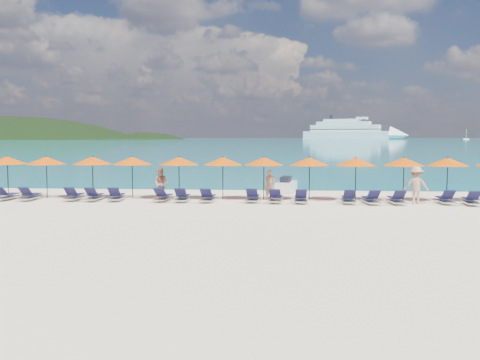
{
  "coord_description": "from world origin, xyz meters",
  "views": [
    {
      "loc": [
        2.02,
        -22.7,
        3.31
      ],
      "look_at": [
        0.0,
        3.0,
        1.2
      ],
      "focal_mm": 40.0,
      "sensor_mm": 36.0,
      "label": 1
    }
  ],
  "objects": [
    {
      "name": "lounger_5",
      "position": [
        -6.46,
        4.03,
        0.24
      ],
      "size": [
        0.75,
        1.74,
        0.66
      ],
      "rotation": [
        0.0,
        0.0,
        0.08
      ],
      "color": "silver",
      "rests_on": "ground"
    },
    {
      "name": "umbrella_3",
      "position": [
        -5.95,
        5.2,
        2.02
      ],
      "size": [
        2.1,
        2.1,
        2.28
      ],
      "color": "black",
      "rests_on": "ground"
    },
    {
      "name": "umbrella_9",
      "position": [
        8.24,
        5.09,
        2.02
      ],
      "size": [
        2.1,
        2.1,
        2.28
      ],
      "color": "black",
      "rests_on": "ground"
    },
    {
      "name": "umbrella_1",
      "position": [
        -10.59,
        5.03,
        2.02
      ],
      "size": [
        2.1,
        2.1,
        2.28
      ],
      "color": "black",
      "rests_on": "ground"
    },
    {
      "name": "lounger_1",
      "position": [
        -12.23,
        3.85,
        0.24
      ],
      "size": [
        0.78,
        1.75,
        0.66
      ],
      "rotation": [
        0.0,
        0.0,
        -0.1
      ],
      "color": "silver",
      "rests_on": "ground"
    },
    {
      "name": "lounger_6",
      "position": [
        -4.0,
        3.95,
        0.24
      ],
      "size": [
        0.78,
        1.75,
        0.66
      ],
      "rotation": [
        0.0,
        0.0,
        -0.09
      ],
      "color": "silver",
      "rests_on": "ground"
    },
    {
      "name": "umbrella_0",
      "position": [
        -12.84,
        5.16,
        2.02
      ],
      "size": [
        2.1,
        2.1,
        2.28
      ],
      "color": "black",
      "rests_on": "ground"
    },
    {
      "name": "umbrella_6",
      "position": [
        1.08,
        5.14,
        2.02
      ],
      "size": [
        2.1,
        2.1,
        2.28
      ],
      "color": "black",
      "rests_on": "ground"
    },
    {
      "name": "lounger_11",
      "position": [
        2.96,
        3.82,
        0.24
      ],
      "size": [
        0.62,
        1.7,
        0.66
      ],
      "rotation": [
        0.0,
        0.0,
        0.0
      ],
      "color": "silver",
      "rests_on": "ground"
    },
    {
      "name": "lounger_13",
      "position": [
        6.38,
        3.69,
        0.24
      ],
      "size": [
        0.77,
        1.75,
        0.66
      ],
      "rotation": [
        0.0,
        0.0,
        0.09
      ],
      "color": "silver",
      "rests_on": "ground"
    },
    {
      "name": "lounger_8",
      "position": [
        -1.69,
        3.85,
        0.24
      ],
      "size": [
        0.7,
        1.73,
        0.66
      ],
      "rotation": [
        0.0,
        0.0,
        -0.05
      ],
      "color": "silver",
      "rests_on": "ground"
    },
    {
      "name": "lounger_10",
      "position": [
        1.73,
        3.85,
        0.24
      ],
      "size": [
        0.76,
        1.75,
        0.66
      ],
      "rotation": [
        0.0,
        0.0,
        -0.08
      ],
      "color": "silver",
      "rests_on": "ground"
    },
    {
      "name": "beachgoer_c",
      "position": [
        8.58,
        3.91,
        0.93
      ],
      "size": [
        1.26,
        0.71,
        1.85
      ],
      "primitive_type": "imported",
      "rotation": [
        0.0,
        0.0,
        3.01
      ],
      "color": "tan",
      "rests_on": "ground"
    },
    {
      "name": "sailboat_near",
      "position": [
        181.66,
        516.68,
        1.02
      ],
      "size": [
        5.43,
        1.81,
        9.95
      ],
      "color": "white",
      "rests_on": "ground"
    },
    {
      "name": "umbrella_4",
      "position": [
        -3.4,
        5.09,
        2.02
      ],
      "size": [
        2.1,
        2.1,
        2.28
      ],
      "color": "black",
      "rests_on": "ground"
    },
    {
      "name": "lounger_15",
      "position": [
        10.01,
        4.02,
        0.24
      ],
      "size": [
        0.63,
        1.7,
        0.66
      ],
      "rotation": [
        0.0,
        0.0,
        0.0
      ],
      "color": "silver",
      "rests_on": "ground"
    },
    {
      "name": "beachgoer_a",
      "position": [
        1.41,
        5.12,
        0.78
      ],
      "size": [
        0.59,
        0.4,
        1.56
      ],
      "primitive_type": "imported",
      "rotation": [
        0.0,
        0.0,
        0.04
      ],
      "color": "tan",
      "rests_on": "ground"
    },
    {
      "name": "lounger_14",
      "position": [
        7.62,
        3.74,
        0.24
      ],
      "size": [
        0.7,
        1.73,
        0.66
      ],
      "rotation": [
        0.0,
        0.0,
        0.05
      ],
      "color": "silver",
      "rests_on": "ground"
    },
    {
      "name": "lounger_2",
      "position": [
        -10.99,
        3.87,
        0.24
      ],
      "size": [
        0.65,
        1.71,
        0.66
      ],
      "rotation": [
        0.0,
        0.0,
        0.02
      ],
      "color": "silver",
      "rests_on": "ground"
    },
    {
      "name": "lounger_3",
      "position": [
        -8.68,
        3.98,
        0.24
      ],
      "size": [
        0.7,
        1.73,
        0.66
      ],
      "rotation": [
        0.0,
        0.0,
        0.05
      ],
      "color": "silver",
      "rests_on": "ground"
    },
    {
      "name": "lounger_7",
      "position": [
        -3.01,
        3.91,
        0.24
      ],
      "size": [
        0.65,
        1.71,
        0.66
      ],
      "rotation": [
        0.0,
        0.0,
        0.02
      ],
      "color": "silver",
      "rests_on": "ground"
    },
    {
      "name": "cruise_ship",
      "position": [
        86.08,
        601.16,
        8.64
      ],
      "size": [
        117.82,
        61.84,
        33.21
      ],
      "rotation": [
        0.0,
        0.0,
        -0.38
      ],
      "color": "white",
      "rests_on": "ground"
    },
    {
      "name": "ground",
      "position": [
        0.0,
        0.0,
        0.0
      ],
      "size": [
        1400.0,
        1400.0,
        0.0
      ],
      "primitive_type": "plane",
      "color": "beige"
    },
    {
      "name": "umbrella_5",
      "position": [
        -1.07,
        5.13,
        2.02
      ],
      "size": [
        2.1,
        2.1,
        2.28
      ],
      "color": "black",
      "rests_on": "ground"
    },
    {
      "name": "umbrella_10",
      "position": [
        10.43,
        5.16,
        2.02
      ],
      "size": [
        2.1,
        2.1,
        2.28
      ],
      "color": "black",
      "rests_on": "ground"
    },
    {
      "name": "lounger_9",
      "position": [
        0.57,
        4.03,
        0.24
      ],
      "size": [
        0.71,
        1.73,
        0.66
      ],
      "rotation": [
        0.0,
        0.0,
        -0.05
      ],
      "color": "silver",
      "rests_on": "ground"
    },
    {
      "name": "jetski",
      "position": [
        2.28,
        9.18,
        0.37
      ],
      "size": [
        1.38,
        2.65,
        0.9
      ],
      "rotation": [
        0.0,
        0.0,
        -0.18
      ],
      "color": "white",
      "rests_on": "ground"
    },
    {
      "name": "umbrella_8",
      "position": [
        5.8,
        4.99,
        2.02
      ],
      "size": [
        2.1,
        2.1,
        2.28
      ],
      "color": "black",
      "rests_on": "ground"
    },
    {
      "name": "umbrella_2",
      "position": [
        -8.11,
        5.17,
        2.02
      ],
      "size": [
        2.1,
        2.1,
        2.28
      ],
      "color": "black",
      "rests_on": "ground"
    },
    {
      "name": "umbrella_7",
      "position": [
        3.44,
        5.09,
        2.02
      ],
      "size": [
        2.1,
        2.1,
        2.28
      ],
      "color": "black",
      "rests_on": "ground"
    },
    {
      "name": "beachgoer_b",
      "position": [
        -4.28,
        4.76,
        0.83
      ],
      "size": [
        0.86,
        0.57,
        1.66
      ],
      "primitive_type": "imported",
      "rotation": [
        0.0,
        0.0,
        -0.13
      ],
      "color": "tan",
      "rests_on": "ground"
    },
    {
      "name": "headland_main",
      "position": [
        -300.0,
        540.0,
        -38.0
      ],
      "size": [
        374.0,
        242.0,
        126.5
      ],
      "color": "black",
      "rests_on": "ground"
    },
    {
      "name": "lounger_12",
      "position": [
        5.3,
        3.8,
        0.24
      ],
      "size": [
        0.65,
        1.71,
        0.66
      ],
      "rotation": [
        0.0,
        0.0,
        -0.02
      ],
      "color": "silver",
      "rests_on": "ground"
    },
    {
      "name": "lounger_16",
      "position": [
        11.12,
        3.66,
        0.24
      ],
      "size": [
        0.78,
        1.75,
        0.66
      ],
      "rotation": [
        0.0,
        0.0,
        -0.1
      ],
      "color": "silver",
      "rests_on": "ground"
    },
    {
      "name": "lounger_4",
      "position": [
        -7.59,
        3.91,
        0.24
      ],
      "size": [
        0.66,
        1.71,
        0.66
      ],
      "rotation": [
        0.0,
        0.0,
        0.02
      ],
      "color": "silver",
      "rests_on": "ground"
    },
    {
      "name": "sea",
      "position": [
        0.0,
        660.0,
        0.01
      ],
      "size": [
        1600.0,
        1300.0,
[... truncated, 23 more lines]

